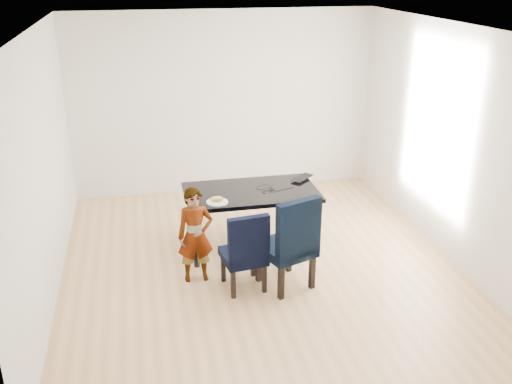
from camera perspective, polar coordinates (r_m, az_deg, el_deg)
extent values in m
cube|color=tan|center=(6.75, 0.36, -7.37)|extent=(4.50, 5.00, 0.01)
cube|color=white|center=(5.91, 0.42, 16.17)|extent=(4.50, 5.00, 0.01)
cube|color=white|center=(8.57, -3.25, 8.81)|extent=(4.50, 0.01, 2.70)
cube|color=white|center=(3.99, 8.19, -7.68)|extent=(4.50, 0.01, 2.70)
cube|color=silver|center=(6.15, -20.63, 1.98)|extent=(0.01, 5.00, 2.70)
cube|color=silver|center=(7.01, 18.76, 4.63)|extent=(0.01, 5.00, 2.70)
cube|color=black|center=(7.01, -0.51, -2.69)|extent=(1.60, 0.90, 0.75)
cube|color=black|center=(6.12, -1.29, -5.74)|extent=(0.50, 0.51, 0.92)
cube|color=black|center=(6.13, 2.99, -4.86)|extent=(0.67, 0.69, 1.08)
imported|color=orange|center=(6.26, -6.08, -4.34)|extent=(0.40, 0.27, 1.08)
cylinder|color=white|center=(6.53, -3.90, -1.01)|extent=(0.32, 0.32, 0.01)
ellipsoid|color=gold|center=(6.52, -3.95, -0.68)|extent=(0.16, 0.08, 0.06)
imported|color=black|center=(7.26, 4.31, 1.46)|extent=(0.42, 0.40, 0.03)
torus|color=black|center=(6.83, 1.29, 0.07)|extent=(0.20, 0.20, 0.01)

